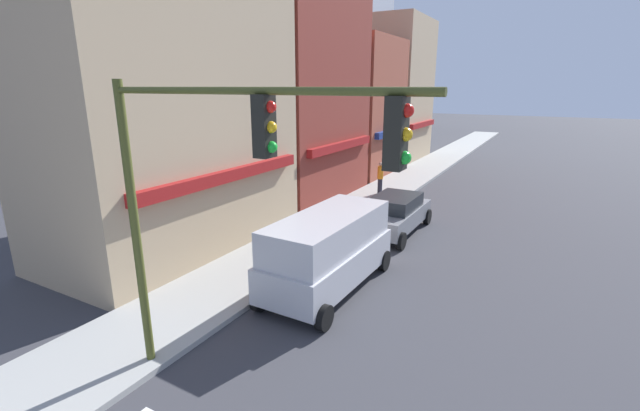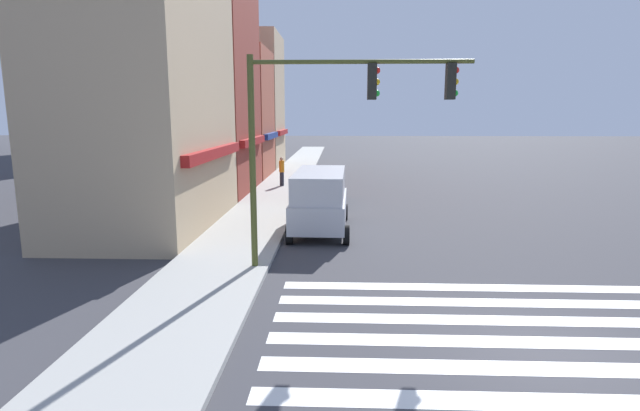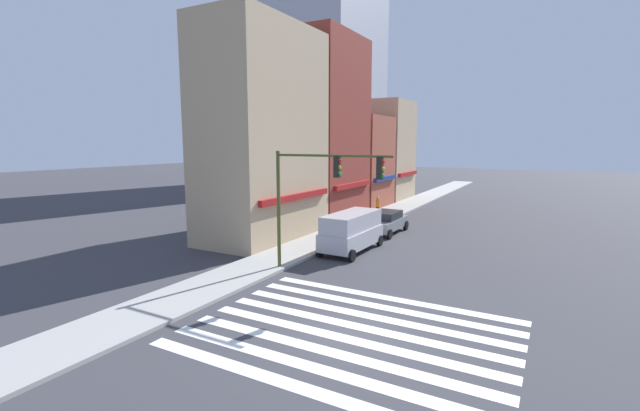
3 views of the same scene
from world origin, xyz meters
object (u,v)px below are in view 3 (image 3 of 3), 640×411
at_px(traffic_signal, 318,185).
at_px(sedan_grey, 386,222).
at_px(pedestrian_orange_vest, 378,206).
at_px(van_silver, 352,230).

height_order(traffic_signal, sedan_grey, traffic_signal).
relative_size(traffic_signal, pedestrian_orange_vest, 3.45).
height_order(van_silver, sedan_grey, van_silver).
bearing_deg(van_silver, traffic_signal, -172.24).
distance_m(van_silver, pedestrian_orange_vest, 11.78).
xyz_separation_m(traffic_signal, van_silver, (5.16, 0.57, -3.18)).
height_order(traffic_signal, van_silver, traffic_signal).
bearing_deg(pedestrian_orange_vest, traffic_signal, -56.37).
relative_size(sedan_grey, pedestrian_orange_vest, 2.50).
xyz_separation_m(sedan_grey, pedestrian_orange_vest, (5.48, 2.80, 0.23)).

